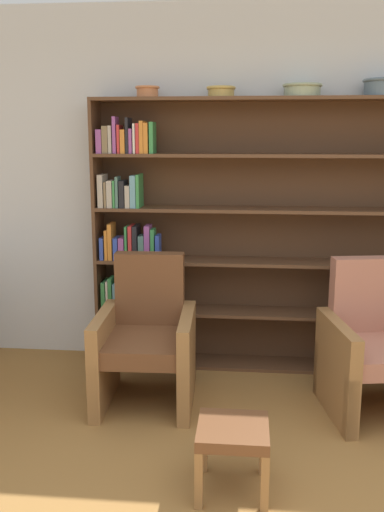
{
  "coord_description": "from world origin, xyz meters",
  "views": [
    {
      "loc": [
        -0.29,
        -1.92,
        1.79
      ],
      "look_at": [
        -0.67,
        1.98,
        0.95
      ],
      "focal_mm": 40.0,
      "sensor_mm": 36.0,
      "label": 1
    }
  ],
  "objects_px": {
    "bowl_slate": "(302,89)",
    "armchair_leather": "(146,341)",
    "bowl_terracotta": "(221,91)",
    "bowl_brass": "(147,91)",
    "bookshelf": "(230,238)",
    "bowl_olive": "(384,86)",
    "armchair_cushioned": "(376,349)",
    "footstool": "(233,438)"
  },
  "relations": [
    {
      "from": "armchair_cushioned",
      "to": "footstool",
      "type": "xyz_separation_m",
      "value": [
        -0.9,
        -0.98,
        -0.13
      ]
    },
    {
      "from": "armchair_cushioned",
      "to": "footstool",
      "type": "relative_size",
      "value": 2.74
    },
    {
      "from": "bookshelf",
      "to": "armchair_leather",
      "type": "bearing_deg",
      "value": -128.03
    },
    {
      "from": "bowl_slate",
      "to": "armchair_leather",
      "type": "xyz_separation_m",
      "value": [
        -1.04,
        -0.66,
        -1.68
      ]
    },
    {
      "from": "bookshelf",
      "to": "armchair_leather",
      "type": "relative_size",
      "value": 2.56
    },
    {
      "from": "footstool",
      "to": "armchair_leather",
      "type": "bearing_deg",
      "value": 121.94
    },
    {
      "from": "footstool",
      "to": "bowl_brass",
      "type": "bearing_deg",
      "value": 112.84
    },
    {
      "from": "bowl_brass",
      "to": "footstool",
      "type": "height_order",
      "value": "bowl_brass"
    },
    {
      "from": "bookshelf",
      "to": "bowl_terracotta",
      "type": "bearing_deg",
      "value": -164.03
    },
    {
      "from": "armchair_cushioned",
      "to": "armchair_leather",
      "type": "bearing_deg",
      "value": -10.13
    },
    {
      "from": "bowl_olive",
      "to": "armchair_cushioned",
      "type": "bearing_deg",
      "value": -97.4
    },
    {
      "from": "armchair_leather",
      "to": "armchair_cushioned",
      "type": "bearing_deg",
      "value": 178.01
    },
    {
      "from": "bowl_olive",
      "to": "footstool",
      "type": "bearing_deg",
      "value": -120.99
    },
    {
      "from": "bowl_terracotta",
      "to": "bowl_brass",
      "type": "bearing_deg",
      "value": 180.0
    },
    {
      "from": "armchair_cushioned",
      "to": "footstool",
      "type": "height_order",
      "value": "armchair_cushioned"
    },
    {
      "from": "bowl_olive",
      "to": "footstool",
      "type": "relative_size",
      "value": 0.83
    },
    {
      "from": "bookshelf",
      "to": "footstool",
      "type": "relative_size",
      "value": 7.0
    },
    {
      "from": "bookshelf",
      "to": "bowl_brass",
      "type": "xyz_separation_m",
      "value": [
        -0.62,
        -0.02,
        1.09
      ]
    },
    {
      "from": "armchair_cushioned",
      "to": "footstool",
      "type": "bearing_deg",
      "value": 37.34
    },
    {
      "from": "bowl_slate",
      "to": "footstool",
      "type": "distance_m",
      "value": 2.48
    },
    {
      "from": "bowl_olive",
      "to": "armchair_cushioned",
      "type": "height_order",
      "value": "bowl_olive"
    },
    {
      "from": "bookshelf",
      "to": "armchair_leather",
      "type": "distance_m",
      "value": 1.05
    },
    {
      "from": "armchair_leather",
      "to": "footstool",
      "type": "bearing_deg",
      "value": 119.98
    },
    {
      "from": "footstool",
      "to": "bowl_terracotta",
      "type": "bearing_deg",
      "value": 95.41
    },
    {
      "from": "bowl_terracotta",
      "to": "armchair_cushioned",
      "type": "bearing_deg",
      "value": -32.08
    },
    {
      "from": "bowl_terracotta",
      "to": "bowl_olive",
      "type": "xyz_separation_m",
      "value": [
        1.15,
        0.0,
        0.02
      ]
    },
    {
      "from": "bowl_terracotta",
      "to": "bowl_olive",
      "type": "height_order",
      "value": "bowl_olive"
    },
    {
      "from": "bowl_brass",
      "to": "bowl_terracotta",
      "type": "relative_size",
      "value": 0.84
    },
    {
      "from": "bowl_brass",
      "to": "armchair_leather",
      "type": "bearing_deg",
      "value": -83.12
    },
    {
      "from": "bowl_olive",
      "to": "bookshelf",
      "type": "bearing_deg",
      "value": 178.8
    },
    {
      "from": "bookshelf",
      "to": "armchair_cushioned",
      "type": "xyz_separation_m",
      "value": [
        0.98,
        -0.69,
        -0.59
      ]
    },
    {
      "from": "bowl_terracotta",
      "to": "armchair_cushioned",
      "type": "relative_size",
      "value": 0.22
    },
    {
      "from": "bowl_slate",
      "to": "armchair_leather",
      "type": "distance_m",
      "value": 2.09
    },
    {
      "from": "armchair_cushioned",
      "to": "bowl_olive",
      "type": "bearing_deg",
      "value": -107.49
    },
    {
      "from": "bowl_slate",
      "to": "footstool",
      "type": "height_order",
      "value": "bowl_slate"
    },
    {
      "from": "bowl_terracotta",
      "to": "bowl_slate",
      "type": "distance_m",
      "value": 0.58
    },
    {
      "from": "armchair_leather",
      "to": "footstool",
      "type": "height_order",
      "value": "armchair_leather"
    },
    {
      "from": "bookshelf",
      "to": "bowl_olive",
      "type": "bearing_deg",
      "value": -1.2
    },
    {
      "from": "bowl_olive",
      "to": "armchair_leather",
      "type": "distance_m",
      "value": 2.43
    },
    {
      "from": "bookshelf",
      "to": "bowl_brass",
      "type": "relative_size",
      "value": 14.08
    },
    {
      "from": "bowl_slate",
      "to": "armchair_leather",
      "type": "height_order",
      "value": "bowl_slate"
    },
    {
      "from": "bowl_olive",
      "to": "bowl_terracotta",
      "type": "bearing_deg",
      "value": 180.0
    }
  ]
}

